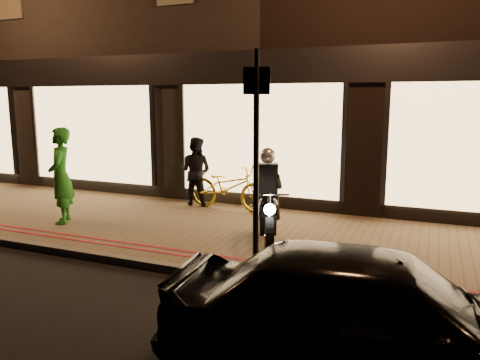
# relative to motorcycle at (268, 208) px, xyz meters

# --- Properties ---
(ground) EXTENTS (90.00, 90.00, 0.00)m
(ground) POSITION_rel_motorcycle_xyz_m (-1.09, -1.47, -0.73)
(ground) COLOR black
(ground) RESTS_ON ground
(sidewalk) EXTENTS (50.00, 4.00, 0.12)m
(sidewalk) POSITION_rel_motorcycle_xyz_m (-1.09, 0.53, -0.67)
(sidewalk) COLOR brown
(sidewalk) RESTS_ON ground
(kerb_stone) EXTENTS (50.00, 0.14, 0.12)m
(kerb_stone) POSITION_rel_motorcycle_xyz_m (-1.09, -1.42, -0.67)
(kerb_stone) COLOR #59544C
(kerb_stone) RESTS_ON ground
(red_kerb_lines) EXTENTS (50.00, 0.26, 0.01)m
(red_kerb_lines) POSITION_rel_motorcycle_xyz_m (-1.09, -0.92, -0.61)
(red_kerb_lines) COLOR maroon
(red_kerb_lines) RESTS_ON sidewalk
(building_row) EXTENTS (48.00, 10.11, 8.50)m
(building_row) POSITION_rel_motorcycle_xyz_m (-1.09, 7.52, 3.51)
(building_row) COLOR black
(building_row) RESTS_ON ground
(motorcycle) EXTENTS (0.88, 1.85, 1.59)m
(motorcycle) POSITION_rel_motorcycle_xyz_m (0.00, 0.00, 0.00)
(motorcycle) COLOR black
(motorcycle) RESTS_ON sidewalk
(sign_post) EXTENTS (0.35, 0.12, 3.00)m
(sign_post) POSITION_rel_motorcycle_xyz_m (0.26, -1.22, 1.06)
(sign_post) COLOR black
(sign_post) RESTS_ON sidewalk
(bicycle_gold) EXTENTS (1.98, 0.87, 1.01)m
(bicycle_gold) POSITION_rel_motorcycle_xyz_m (-1.59, 2.00, -0.11)
(bicycle_gold) COLOR gold
(bicycle_gold) RESTS_ON sidewalk
(person_green) EXTENTS (0.74, 0.80, 1.84)m
(person_green) POSITION_rel_motorcycle_xyz_m (-4.12, -0.20, 0.30)
(person_green) COLOR #227C21
(person_green) RESTS_ON sidewalk
(person_dark) EXTENTS (0.74, 0.58, 1.53)m
(person_dark) POSITION_rel_motorcycle_xyz_m (-2.48, 2.18, 0.15)
(person_dark) COLOR black
(person_dark) RESTS_ON sidewalk
(parked_car) EXTENTS (3.84, 1.85, 1.27)m
(parked_car) POSITION_rel_motorcycle_xyz_m (2.05, -3.08, -0.10)
(parked_car) COLOR black
(parked_car) RESTS_ON ground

